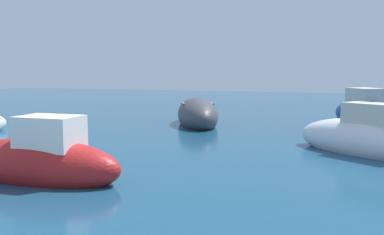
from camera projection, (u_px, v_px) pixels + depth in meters
name	position (u px, v px, depth m)	size (l,w,h in m)	color
moored_boat_0	(197.00, 115.00, 17.42)	(3.27, 4.53, 1.43)	#3F3F47
moored_boat_1	(40.00, 161.00, 8.66)	(3.77, 1.32, 1.58)	#B21E1E
moored_boat_2	(367.00, 139.00, 11.32)	(4.17, 3.42, 1.65)	white
moored_boat_7	(369.00, 115.00, 17.17)	(3.59, 4.86, 1.81)	#1E479E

